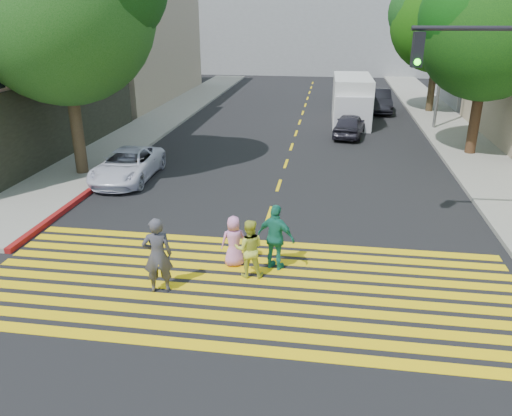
% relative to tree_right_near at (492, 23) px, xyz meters
% --- Properties ---
extents(ground, '(120.00, 120.00, 0.00)m').
position_rel_tree_right_near_xyz_m(ground, '(-8.48, -14.66, -5.85)').
color(ground, black).
extents(sidewalk_left, '(3.00, 40.00, 0.15)m').
position_rel_tree_right_near_xyz_m(sidewalk_left, '(-16.98, 7.34, -5.78)').
color(sidewalk_left, gray).
rests_on(sidewalk_left, ground).
extents(sidewalk_right, '(3.00, 60.00, 0.15)m').
position_rel_tree_right_near_xyz_m(sidewalk_right, '(0.02, 0.34, -5.78)').
color(sidewalk_right, gray).
rests_on(sidewalk_right, ground).
extents(curb_red, '(0.20, 8.00, 0.16)m').
position_rel_tree_right_near_xyz_m(curb_red, '(-15.38, -8.66, -5.77)').
color(curb_red, maroon).
rests_on(curb_red, ground).
extents(crosswalk, '(13.40, 5.30, 0.01)m').
position_rel_tree_right_near_xyz_m(crosswalk, '(-8.48, -13.39, -5.85)').
color(crosswalk, yellow).
rests_on(crosswalk, ground).
extents(lane_line, '(0.12, 34.40, 0.01)m').
position_rel_tree_right_near_xyz_m(lane_line, '(-8.48, 7.84, -5.85)').
color(lane_line, yellow).
rests_on(lane_line, ground).
extents(building_left_tan, '(12.00, 16.00, 10.00)m').
position_rel_tree_right_near_xyz_m(building_left_tan, '(-24.48, 13.34, -0.85)').
color(building_left_tan, tan).
rests_on(building_left_tan, ground).
extents(backdrop_block, '(30.00, 8.00, 12.00)m').
position_rel_tree_right_near_xyz_m(backdrop_block, '(-8.48, 33.34, 0.15)').
color(backdrop_block, gray).
rests_on(backdrop_block, ground).
extents(tree_right_near, '(6.91, 6.55, 8.65)m').
position_rel_tree_right_near_xyz_m(tree_right_near, '(0.00, 0.00, 0.00)').
color(tree_right_near, black).
rests_on(tree_right_near, ground).
extents(tree_right_far, '(8.05, 7.76, 8.87)m').
position_rel_tree_right_near_xyz_m(tree_right_far, '(-0.09, 10.59, 0.14)').
color(tree_right_far, black).
rests_on(tree_right_far, ground).
extents(pedestrian_man, '(0.81, 0.66, 1.91)m').
position_rel_tree_right_near_xyz_m(pedestrian_man, '(-10.51, -13.91, -4.90)').
color(pedestrian_man, '#403F48').
rests_on(pedestrian_man, ground).
extents(pedestrian_woman, '(0.82, 0.68, 1.55)m').
position_rel_tree_right_near_xyz_m(pedestrian_woman, '(-8.48, -12.87, -5.08)').
color(pedestrian_woman, '#C3CE44').
rests_on(pedestrian_woman, ground).
extents(pedestrian_child, '(0.78, 0.63, 1.39)m').
position_rel_tree_right_near_xyz_m(pedestrian_child, '(-8.97, -12.34, -5.16)').
color(pedestrian_child, '#E085C7').
rests_on(pedestrian_child, ground).
extents(pedestrian_extra, '(1.13, 0.77, 1.79)m').
position_rel_tree_right_near_xyz_m(pedestrian_extra, '(-7.85, -12.37, -4.96)').
color(pedestrian_extra, '#1F7F69').
rests_on(pedestrian_extra, ground).
extents(white_sedan, '(2.13, 4.42, 1.21)m').
position_rel_tree_right_near_xyz_m(white_sedan, '(-14.55, -5.84, -5.25)').
color(white_sedan, white).
rests_on(white_sedan, ground).
extents(dark_car_near, '(2.01, 3.85, 1.25)m').
position_rel_tree_right_near_xyz_m(dark_car_near, '(-5.59, 3.02, -5.23)').
color(dark_car_near, '#22202B').
rests_on(dark_car_near, ground).
extents(silver_car, '(2.03, 4.57, 1.30)m').
position_rel_tree_right_near_xyz_m(silver_car, '(-4.93, 15.85, -5.20)').
color(silver_car, '#94A3B1').
rests_on(silver_car, ground).
extents(dark_car_parked, '(1.61, 4.49, 1.47)m').
position_rel_tree_right_near_xyz_m(dark_car_parked, '(-3.54, 10.59, -5.12)').
color(dark_car_parked, black).
rests_on(dark_car_parked, ground).
extents(white_van, '(2.26, 5.79, 2.72)m').
position_rel_tree_right_near_xyz_m(white_van, '(-5.43, 6.64, -4.57)').
color(white_van, silver).
rests_on(white_van, ground).
extents(street_lamp, '(2.15, 0.58, 9.52)m').
position_rel_tree_right_near_xyz_m(street_lamp, '(-0.97, 5.41, -0.39)').
color(street_lamp, gray).
rests_on(street_lamp, ground).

